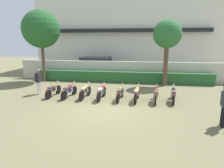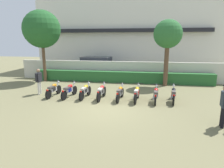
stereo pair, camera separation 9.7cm
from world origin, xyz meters
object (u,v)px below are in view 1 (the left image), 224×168
object	(u,v)px
tree_near_inspector	(41,29)
motorcycle_in_row_3	(101,92)
parked_car	(97,67)
motorcycle_in_row_6	(156,94)
tree_far_side	(167,35)
motorcycle_in_row_4	(120,93)
motorcycle_in_row_1	(69,90)
motorcycle_in_row_7	(173,94)
motorcycle_in_row_2	(85,91)
motorcycle_in_row_5	(137,93)
inspector_person	(39,79)
motorcycle_in_row_0	(53,90)

from	to	relation	value
tree_near_inspector	motorcycle_in_row_3	world-z (taller)	tree_near_inspector
parked_car	motorcycle_in_row_6	distance (m)	9.19
tree_far_side	motorcycle_in_row_4	bearing A→B (deg)	-124.50
motorcycle_in_row_1	motorcycle_in_row_7	xyz separation A→B (m)	(6.19, 0.08, 0.01)
tree_near_inspector	motorcycle_in_row_6	size ratio (longest dim) A/B	3.13
motorcycle_in_row_2	motorcycle_in_row_6	world-z (taller)	motorcycle_in_row_2
tree_far_side	motorcycle_in_row_5	size ratio (longest dim) A/B	2.68
motorcycle_in_row_6	inspector_person	world-z (taller)	inspector_person
tree_far_side	motorcycle_in_row_3	xyz separation A→B (m)	(-4.08, -4.30, -3.36)
tree_near_inspector	motorcycle_in_row_7	bearing A→B (deg)	-23.22
tree_far_side	motorcycle_in_row_2	size ratio (longest dim) A/B	2.70
tree_far_side	motorcycle_in_row_5	bearing A→B (deg)	-114.55
motorcycle_in_row_2	inspector_person	world-z (taller)	inspector_person
tree_near_inspector	motorcycle_in_row_0	xyz separation A→B (m)	(2.83, -4.36, -3.87)
motorcycle_in_row_0	inspector_person	distance (m)	1.28
motorcycle_in_row_0	motorcycle_in_row_4	xyz separation A→B (m)	(4.20, -0.12, 0.00)
tree_far_side	motorcycle_in_row_6	size ratio (longest dim) A/B	2.64
tree_far_side	motorcycle_in_row_2	distance (m)	7.43
motorcycle_in_row_4	inspector_person	xyz separation A→B (m)	(-5.32, 0.45, 0.55)
motorcycle_in_row_7	motorcycle_in_row_0	bearing A→B (deg)	96.87
motorcycle_in_row_0	motorcycle_in_row_5	xyz separation A→B (m)	(5.18, -0.16, 0.02)
motorcycle_in_row_2	motorcycle_in_row_3	distance (m)	1.03
parked_car	motorcycle_in_row_0	size ratio (longest dim) A/B	2.59
motorcycle_in_row_0	motorcycle_in_row_7	distance (m)	7.24
motorcycle_in_row_5	inspector_person	xyz separation A→B (m)	(-6.30, 0.48, 0.53)
motorcycle_in_row_6	tree_near_inspector	bearing A→B (deg)	67.87
motorcycle_in_row_1	motorcycle_in_row_2	world-z (taller)	motorcycle_in_row_2
tree_near_inspector	motorcycle_in_row_3	size ratio (longest dim) A/B	3.13
motorcycle_in_row_6	motorcycle_in_row_3	bearing A→B (deg)	93.65
motorcycle_in_row_1	motorcycle_in_row_2	size ratio (longest dim) A/B	1.01
motorcycle_in_row_4	motorcycle_in_row_5	world-z (taller)	motorcycle_in_row_5
motorcycle_in_row_6	inspector_person	size ratio (longest dim) A/B	1.12
parked_car	motorcycle_in_row_2	xyz separation A→B (m)	(0.98, -7.47, -0.49)
motorcycle_in_row_0	motorcycle_in_row_6	bearing A→B (deg)	-87.29
motorcycle_in_row_5	motorcycle_in_row_3	bearing A→B (deg)	93.99
motorcycle_in_row_4	motorcycle_in_row_6	size ratio (longest dim) A/B	0.97
tree_far_side	motorcycle_in_row_5	world-z (taller)	tree_far_side
motorcycle_in_row_4	motorcycle_in_row_7	distance (m)	3.04
motorcycle_in_row_3	motorcycle_in_row_7	distance (m)	4.15
motorcycle_in_row_0	motorcycle_in_row_3	world-z (taller)	motorcycle_in_row_3
tree_far_side	inspector_person	world-z (taller)	tree_far_side
tree_far_side	motorcycle_in_row_7	size ratio (longest dim) A/B	2.55
motorcycle_in_row_5	motorcycle_in_row_2	bearing A→B (deg)	92.81
tree_near_inspector	motorcycle_in_row_6	world-z (taller)	tree_near_inspector
tree_far_side	motorcycle_in_row_4	size ratio (longest dim) A/B	2.72
motorcycle_in_row_1	motorcycle_in_row_2	bearing A→B (deg)	-81.14
motorcycle_in_row_5	motorcycle_in_row_6	world-z (taller)	motorcycle_in_row_5
tree_far_side	motorcycle_in_row_3	distance (m)	6.81
motorcycle_in_row_2	motorcycle_in_row_7	bearing A→B (deg)	-84.95
motorcycle_in_row_2	inspector_person	bearing A→B (deg)	87.85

